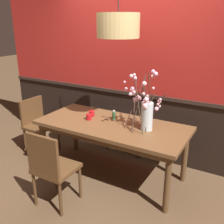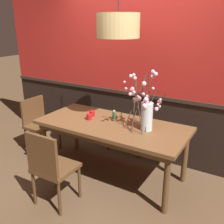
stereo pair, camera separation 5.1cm
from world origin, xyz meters
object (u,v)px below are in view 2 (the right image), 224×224
Objects in this scene: candle_holder_nearer_center at (92,113)px; candle_holder_nearer_edge at (89,117)px; dining_table at (112,130)px; pendant_lamp at (118,26)px; chair_far_side_left at (126,116)px; condiment_bottle at (114,115)px; chair_head_west_end at (39,121)px; chair_near_side_left at (51,165)px; chair_far_side_right at (157,124)px; vase_with_blossoms at (146,111)px.

candle_holder_nearer_center is 0.14m from candle_holder_nearer_edge.
candle_holder_nearer_center is at bearing 107.59° from candle_holder_nearer_edge.
dining_table is 1.99× the size of pendant_lamp.
condiment_bottle is at bearing -74.20° from chair_far_side_left.
dining_table is 2.24× the size of chair_head_west_end.
candle_holder_nearer_edge is at bearing -94.85° from chair_far_side_left.
chair_near_side_left is 1.82m from chair_far_side_right.
chair_far_side_left reaches higher than chair_head_west_end.
chair_far_side_left is 1.68m from pendant_lamp.
chair_head_west_end is at bearing -178.13° from pendant_lamp.
vase_with_blossoms reaches higher than condiment_bottle.
dining_table is 0.91m from chair_far_side_right.
chair_near_side_left reaches higher than dining_table.
dining_table is 0.37m from candle_holder_nearer_edge.
chair_far_side_right is 1.05m from candle_holder_nearer_center.
vase_with_blossoms is 0.75× the size of pendant_lamp.
chair_near_side_left is (1.12, -0.91, 0.01)m from chair_head_west_end.
dining_table is 2.13× the size of chair_near_side_left.
chair_far_side_left reaches higher than chair_far_side_right.
chair_near_side_left is at bearing -101.04° from condiment_bottle.
pendant_lamp is at bearing 61.62° from dining_table.
chair_far_side_right is (0.57, -0.04, -0.00)m from chair_far_side_left.
chair_near_side_left is 0.90m from candle_holder_nearer_edge.
chair_head_west_end is 2.05m from pendant_lamp.
dining_table is at bearing 73.39° from chair_near_side_left.
chair_far_side_left is at bearing 81.28° from candle_holder_nearer_center.
chair_far_side_right reaches higher than chair_head_west_end.
vase_with_blossoms is at bearing -49.47° from chair_far_side_left.
vase_with_blossoms is (0.14, -0.79, 0.47)m from chair_far_side_right.
condiment_bottle is (0.28, 0.19, 0.02)m from candle_holder_nearer_edge.
pendant_lamp reaches higher than candle_holder_nearer_edge.
vase_with_blossoms is at bearing -2.67° from pendant_lamp.
chair_head_west_end is 1.89m from vase_with_blossoms.
candle_holder_nearer_edge is at bearing -174.83° from dining_table.
chair_head_west_end is at bearing 176.75° from candle_holder_nearer_edge.
candle_holder_nearer_center is at bearing 165.22° from dining_table.
candle_holder_nearer_center is 0.33m from condiment_bottle.
chair_head_west_end reaches higher than dining_table.
chair_far_side_left reaches higher than candle_holder_nearer_edge.
chair_head_west_end is 0.89× the size of pendant_lamp.
pendant_lamp is (0.04, 0.07, 1.30)m from dining_table.
chair_far_side_left is at bearing 110.75° from pendant_lamp.
vase_with_blossoms is at bearing -11.41° from condiment_bottle.
chair_head_west_end is at bearing -175.76° from candle_holder_nearer_center.
pendant_lamp is (0.30, 0.96, 1.46)m from chair_near_side_left.
pendant_lamp reaches higher than dining_table.
chair_head_west_end is 1.18× the size of vase_with_blossoms.
vase_with_blossoms is (0.44, 0.06, 0.32)m from dining_table.
candle_holder_nearer_center is at bearing 97.07° from chair_near_side_left.
dining_table is 0.55m from vase_with_blossoms.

